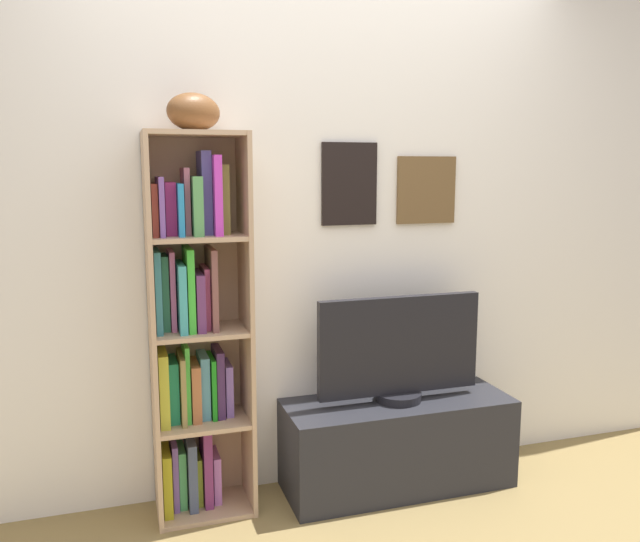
% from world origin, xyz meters
% --- Properties ---
extents(back_wall, '(4.80, 0.08, 2.59)m').
position_xyz_m(back_wall, '(0.00, 1.13, 1.30)').
color(back_wall, white).
rests_on(back_wall, ground).
extents(bookshelf, '(0.43, 0.30, 1.70)m').
position_xyz_m(bookshelf, '(-0.59, 0.98, 0.83)').
color(bookshelf, tan).
rests_on(bookshelf, ground).
extents(football, '(0.30, 0.27, 0.16)m').
position_xyz_m(football, '(-0.56, 0.95, 1.78)').
color(football, brown).
rests_on(football, bookshelf).
extents(tv_stand, '(1.11, 0.40, 0.44)m').
position_xyz_m(tv_stand, '(0.37, 0.89, 0.22)').
color(tv_stand, '#23242A').
rests_on(tv_stand, ground).
extents(television, '(0.81, 0.22, 0.51)m').
position_xyz_m(television, '(0.37, 0.90, 0.69)').
color(television, black).
rests_on(television, tv_stand).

